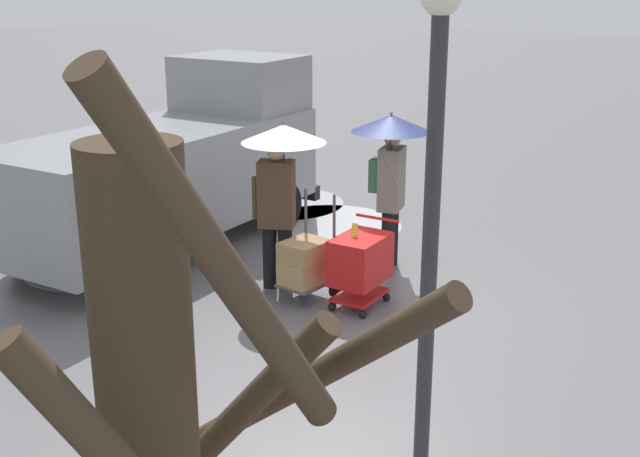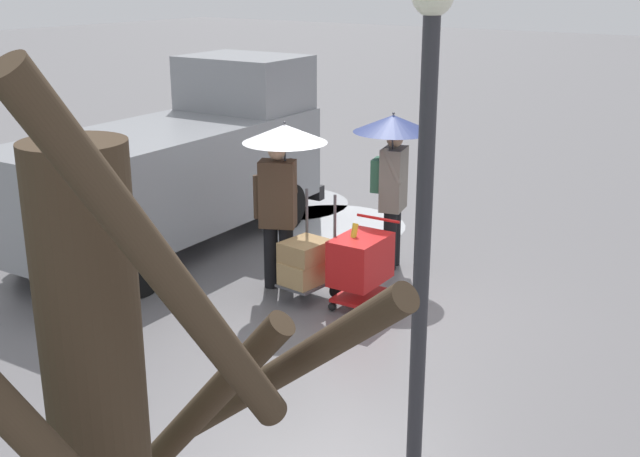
% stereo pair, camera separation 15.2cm
% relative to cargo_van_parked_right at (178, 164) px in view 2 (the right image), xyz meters
% --- Properties ---
extents(ground_plane, '(90.00, 90.00, 0.00)m').
position_rel_cargo_van_parked_right_xyz_m(ground_plane, '(-3.24, 0.11, -1.18)').
color(ground_plane, slate).
extents(slush_patch_near_cluster, '(1.74, 1.74, 0.01)m').
position_rel_cargo_van_parked_right_xyz_m(slush_patch_near_cluster, '(0.22, 1.51, -1.18)').
color(slush_patch_near_cluster, silver).
rests_on(slush_patch_near_cluster, ground).
extents(slush_patch_under_van, '(2.16, 2.16, 0.01)m').
position_rel_cargo_van_parked_right_xyz_m(slush_patch_under_van, '(-0.01, -2.54, -1.18)').
color(slush_patch_under_van, '#999BA0').
rests_on(slush_patch_under_van, ground).
extents(slush_patch_mid_street, '(2.31, 2.31, 0.01)m').
position_rel_cargo_van_parked_right_xyz_m(slush_patch_mid_street, '(-1.42, -1.94, -1.18)').
color(slush_patch_mid_street, '#ADAFB5').
rests_on(slush_patch_mid_street, ground).
extents(cargo_van_parked_right, '(2.42, 5.44, 2.60)m').
position_rel_cargo_van_parked_right_xyz_m(cargo_van_parked_right, '(0.00, 0.00, 0.00)').
color(cargo_van_parked_right, gray).
rests_on(cargo_van_parked_right, ground).
extents(shopping_cart_vendor, '(0.59, 0.85, 1.04)m').
position_rel_cargo_van_parked_right_xyz_m(shopping_cart_vendor, '(-3.51, 0.53, -0.61)').
color(shopping_cart_vendor, red).
rests_on(shopping_cart_vendor, ground).
extents(hand_dolly_boxes, '(0.54, 0.73, 1.32)m').
position_rel_cargo_van_parked_right_xyz_m(hand_dolly_boxes, '(-2.86, 0.74, -0.71)').
color(hand_dolly_boxes, '#515156').
rests_on(hand_dolly_boxes, ground).
extents(pedestrian_pink_side, '(1.04, 1.04, 2.15)m').
position_rel_cargo_van_parked_right_xyz_m(pedestrian_pink_side, '(-2.39, 0.59, 0.41)').
color(pedestrian_pink_side, black).
rests_on(pedestrian_pink_side, ground).
extents(pedestrian_black_side, '(1.04, 1.04, 2.15)m').
position_rel_cargo_van_parked_right_xyz_m(pedestrian_black_side, '(-3.14, -0.80, 0.39)').
color(pedestrian_black_side, black).
rests_on(pedestrian_black_side, ground).
extents(street_lamp, '(0.28, 0.28, 3.86)m').
position_rel_cargo_van_parked_right_xyz_m(street_lamp, '(-5.76, 3.25, 1.19)').
color(street_lamp, '#2D2D33').
rests_on(street_lamp, ground).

